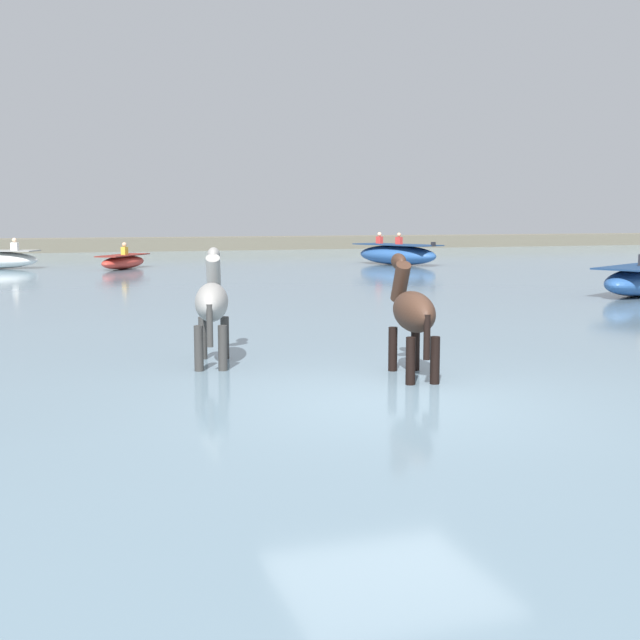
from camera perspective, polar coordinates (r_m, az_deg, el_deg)
name	(u,v)px	position (r m, az deg, el deg)	size (l,w,h in m)	color
ground_plane	(387,423)	(9.39, 4.72, -7.23)	(120.00, 120.00, 0.00)	gray
water_surface	(219,312)	(18.84, -7.10, 0.55)	(90.00, 90.00, 0.29)	slate
horse_lead_dark_bay	(412,314)	(10.52, 6.48, 0.39)	(0.65, 1.71, 1.85)	#382319
horse_trailing_grey	(212,305)	(11.44, -7.59, 1.07)	(0.75, 1.75, 1.89)	gray
boat_far_inshore	(397,254)	(34.25, 5.43, 4.60)	(3.05, 4.27, 1.34)	#28518E
boat_mid_outer	(123,262)	(32.46, -13.64, 4.00)	(2.36, 2.97, 1.03)	#BC382D
far_shoreline	(119,247)	(48.50, -13.89, 5.00)	(80.00, 2.40, 1.05)	#605B4C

